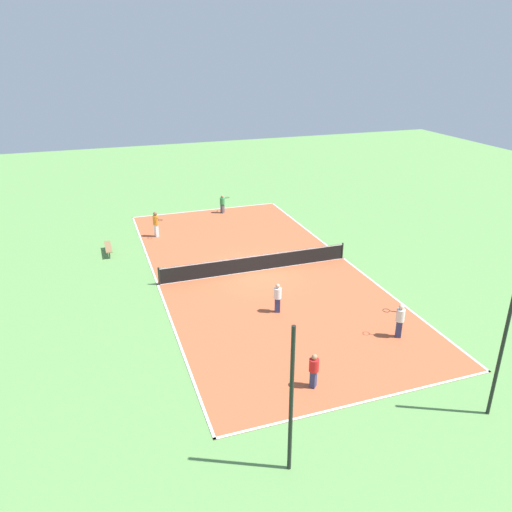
% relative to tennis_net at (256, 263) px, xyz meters
% --- Properties ---
extents(ground_plane, '(80.00, 80.00, 0.00)m').
position_rel_tennis_net_xyz_m(ground_plane, '(0.00, 0.00, -0.51)').
color(ground_plane, '#60934C').
extents(court_surface, '(10.95, 23.45, 0.02)m').
position_rel_tennis_net_xyz_m(court_surface, '(0.00, 0.00, -0.50)').
color(court_surface, '#B75633').
rests_on(court_surface, ground_plane).
extents(tennis_net, '(10.75, 0.10, 0.96)m').
position_rel_tennis_net_xyz_m(tennis_net, '(0.00, 0.00, 0.00)').
color(tennis_net, black).
rests_on(tennis_net, court_surface).
extents(bench, '(0.36, 1.93, 0.45)m').
position_rel_tennis_net_xyz_m(bench, '(7.53, -5.28, -0.12)').
color(bench, olive).
rests_on(bench, ground_plane).
extents(player_coach_red, '(0.51, 0.51, 1.39)m').
position_rel_tennis_net_xyz_m(player_coach_red, '(1.36, 10.31, 0.29)').
color(player_coach_red, navy).
rests_on(player_coach_red, court_surface).
extents(player_center_orange, '(0.65, 0.99, 1.67)m').
position_rel_tennis_net_xyz_m(player_center_orange, '(4.37, -7.18, 0.47)').
color(player_center_orange, white).
rests_on(player_center_orange, court_surface).
extents(player_near_white, '(0.46, 0.46, 1.45)m').
position_rel_tennis_net_xyz_m(player_near_white, '(0.57, 4.71, 0.33)').
color(player_near_white, navy).
rests_on(player_near_white, court_surface).
extents(player_far_green, '(0.95, 0.82, 1.36)m').
position_rel_tennis_net_xyz_m(player_far_green, '(-1.03, -10.61, 0.28)').
color(player_far_green, '#4C4C51').
rests_on(player_far_green, court_surface).
extents(player_far_white, '(0.95, 0.81, 1.55)m').
position_rel_tennis_net_xyz_m(player_far_white, '(-3.51, 8.41, 0.40)').
color(player_far_white, navy).
rests_on(player_far_white, court_surface).
extents(tennis_ball_left_sideline, '(0.07, 0.07, 0.07)m').
position_rel_tennis_net_xyz_m(tennis_ball_left_sideline, '(-0.78, -0.42, -0.45)').
color(tennis_ball_left_sideline, '#CCE033').
rests_on(tennis_ball_left_sideline, court_surface).
extents(tennis_ball_right_alley, '(0.07, 0.07, 0.07)m').
position_rel_tennis_net_xyz_m(tennis_ball_right_alley, '(-4.81, -10.58, -0.45)').
color(tennis_ball_right_alley, '#CCE033').
rests_on(tennis_ball_right_alley, court_surface).
extents(fence_post_back_left, '(0.12, 0.12, 4.86)m').
position_rel_tennis_net_xyz_m(fence_post_back_left, '(-3.64, 13.54, 1.92)').
color(fence_post_back_left, black).
rests_on(fence_post_back_left, ground_plane).
extents(fence_post_back_right, '(0.12, 0.12, 4.86)m').
position_rel_tennis_net_xyz_m(fence_post_back_right, '(3.64, 13.54, 1.92)').
color(fence_post_back_right, black).
rests_on(fence_post_back_right, ground_plane).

